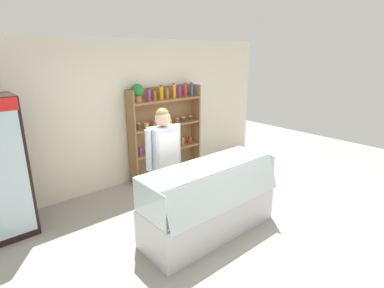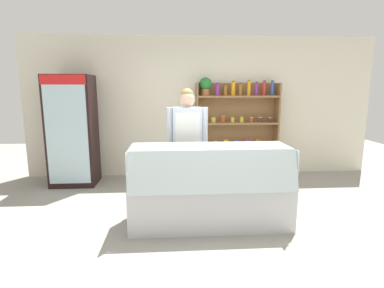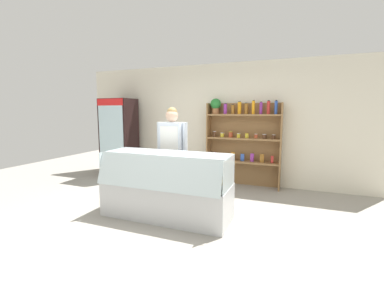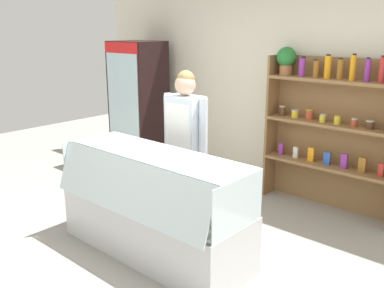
% 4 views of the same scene
% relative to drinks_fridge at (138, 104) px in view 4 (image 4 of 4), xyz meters
% --- Properties ---
extents(ground_plane, '(12.00, 12.00, 0.00)m').
position_rel_drinks_fridge_xyz_m(ground_plane, '(2.34, -1.78, -0.97)').
color(ground_plane, gray).
extents(back_wall, '(6.80, 0.10, 2.70)m').
position_rel_drinks_fridge_xyz_m(back_wall, '(2.34, 0.54, 0.38)').
color(back_wall, silver).
rests_on(back_wall, ground).
extents(drinks_fridge, '(0.77, 0.62, 1.94)m').
position_rel_drinks_fridge_xyz_m(drinks_fridge, '(0.00, 0.00, 0.00)').
color(drinks_fridge, black).
rests_on(drinks_fridge, ground).
extents(shelving_unit, '(1.59, 0.29, 1.91)m').
position_rel_drinks_fridge_xyz_m(shelving_unit, '(2.95, 0.34, 0.10)').
color(shelving_unit, olive).
rests_on(shelving_unit, ground).
extents(deli_display_case, '(1.98, 0.78, 1.01)m').
position_rel_drinks_fridge_xyz_m(deli_display_case, '(2.22, -1.80, -0.66)').
color(deli_display_case, silver).
rests_on(deli_display_case, ground).
extents(shop_clerk, '(0.60, 0.25, 1.71)m').
position_rel_drinks_fridge_xyz_m(shop_clerk, '(1.97, -1.08, 0.04)').
color(shop_clerk, '#4C4233').
rests_on(shop_clerk, ground).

